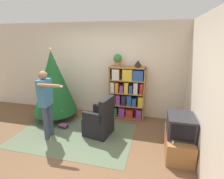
{
  "coord_description": "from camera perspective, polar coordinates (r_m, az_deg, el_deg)",
  "views": [
    {
      "loc": [
        1.41,
        -2.86,
        2.17
      ],
      "look_at": [
        0.48,
        0.83,
        1.05
      ],
      "focal_mm": 28.0,
      "sensor_mm": 36.0,
      "label": 1
    }
  ],
  "objects": [
    {
      "name": "ground_plane",
      "position": [
        3.86,
        -10.5,
        -18.14
      ],
      "size": [
        14.0,
        14.0,
        0.0
      ],
      "primitive_type": "plane",
      "color": "brown"
    },
    {
      "name": "wall_back",
      "position": [
        5.03,
        -2.35,
        6.42
      ],
      "size": [
        8.0,
        0.1,
        2.6
      ],
      "color": "beige",
      "rests_on": "ground_plane"
    },
    {
      "name": "wall_right",
      "position": [
        3.1,
        29.22,
        -2.0
      ],
      "size": [
        0.1,
        8.0,
        2.6
      ],
      "color": "beige",
      "rests_on": "ground_plane"
    },
    {
      "name": "area_rug",
      "position": [
        4.3,
        -12.14,
        -14.27
      ],
      "size": [
        2.66,
        1.72,
        0.01
      ],
      "color": "#56664C",
      "rests_on": "ground_plane"
    },
    {
      "name": "bookshelf",
      "position": [
        4.79,
        4.97,
        -1.2
      ],
      "size": [
        0.96,
        0.32,
        1.45
      ],
      "color": "#A8703D",
      "rests_on": "ground_plane"
    },
    {
      "name": "tv_stand",
      "position": [
        3.76,
        20.86,
        -16.29
      ],
      "size": [
        0.49,
        0.91,
        0.41
      ],
      "color": "#996638",
      "rests_on": "ground_plane"
    },
    {
      "name": "television",
      "position": [
        3.57,
        21.52,
        -10.89
      ],
      "size": [
        0.48,
        0.57,
        0.39
      ],
      "color": "#28282D",
      "rests_on": "tv_stand"
    },
    {
      "name": "game_remote",
      "position": [
        3.4,
        19.2,
        -15.56
      ],
      "size": [
        0.04,
        0.12,
        0.02
      ],
      "color": "white",
      "rests_on": "tv_stand"
    },
    {
      "name": "christmas_tree",
      "position": [
        4.88,
        -18.54,
        2.17
      ],
      "size": [
        1.16,
        1.16,
        1.94
      ],
      "color": "#4C3323",
      "rests_on": "ground_plane"
    },
    {
      "name": "armchair",
      "position": [
        4.1,
        -3.99,
        -10.4
      ],
      "size": [
        0.66,
        0.65,
        0.92
      ],
      "rotation": [
        0.0,
        0.0,
        -1.75
      ],
      "color": "black",
      "rests_on": "ground_plane"
    },
    {
      "name": "standing_person",
      "position": [
        4.02,
        -20.74,
        -3.14
      ],
      "size": [
        0.64,
        0.47,
        1.52
      ],
      "rotation": [
        0.0,
        0.0,
        -1.54
      ],
      "color": "#38425B",
      "rests_on": "ground_plane"
    },
    {
      "name": "potted_plant",
      "position": [
        4.66,
        1.86,
        9.84
      ],
      "size": [
        0.22,
        0.22,
        0.33
      ],
      "color": "#935B38",
      "rests_on": "bookshelf"
    },
    {
      "name": "table_lamp",
      "position": [
        4.59,
        8.48,
        8.46
      ],
      "size": [
        0.2,
        0.2,
        0.18
      ],
      "color": "#473828",
      "rests_on": "bookshelf"
    },
    {
      "name": "book_pile_near_tree",
      "position": [
        4.64,
        -15.57,
        -11.39
      ],
      "size": [
        0.22,
        0.17,
        0.11
      ],
      "color": "#843889",
      "rests_on": "ground_plane"
    }
  ]
}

